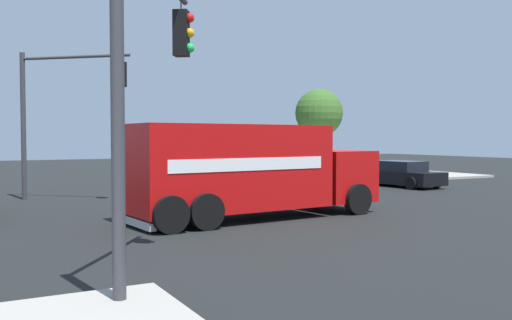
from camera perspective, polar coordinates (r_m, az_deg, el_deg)
The scene contains 9 objects.
ground_plane at distance 19.16m, azimuth 3.83°, elevation -5.18°, with size 100.00×100.00×0.00m, color black.
sidewalk_corner_near at distance 37.95m, azimuth 10.10°, elevation -1.40°, with size 12.25×12.25×0.14m, color #9E998E.
delivery_truck at distance 17.13m, azimuth -0.74°, elevation -1.01°, with size 8.33×3.39×2.88m.
traffic_light_primary at distance 9.61m, azimuth -11.09°, elevation 9.91°, with size 2.49×3.46×5.50m.
traffic_light_secondary at distance 23.37m, azimuth -19.74°, elevation 5.64°, with size 3.61×3.26×5.89m.
sedan_black at distance 29.25m, azimuth 14.65°, elevation -1.43°, with size 2.29×4.42×1.31m.
pedestrian_near_corner at distance 39.60m, azimuth 6.11°, elevation 0.20°, with size 0.53×0.25×1.60m.
picket_fence_run at distance 42.66m, azimuth 5.16°, elevation -0.22°, with size 6.40×0.05×0.95m.
shade_tree_near at distance 42.63m, azimuth 6.48°, elevation 4.78°, with size 3.63×3.63×6.04m.
Camera 1 is at (10.20, 16.02, 2.49)m, focal length 39.05 mm.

